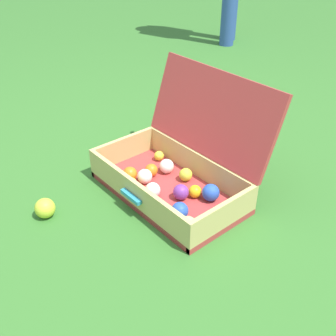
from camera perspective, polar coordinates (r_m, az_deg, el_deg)
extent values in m
plane|color=#336B28|center=(1.62, -1.82, -4.60)|extent=(16.00, 16.00, 0.00)
cube|color=#B23838|center=(1.65, 0.00, -3.33)|extent=(0.63, 0.34, 0.03)
cube|color=tan|center=(1.82, -6.24, 2.43)|extent=(0.02, 0.34, 0.13)
cube|color=tan|center=(1.44, 7.96, -7.05)|extent=(0.02, 0.34, 0.13)
cube|color=tan|center=(1.53, -4.66, -4.00)|extent=(0.60, 0.02, 0.13)
cube|color=tan|center=(1.71, 4.18, 0.25)|extent=(0.60, 0.02, 0.13)
cube|color=#B23838|center=(1.64, 6.13, 7.83)|extent=(0.63, 0.13, 0.33)
cube|color=teal|center=(1.52, -5.31, -4.09)|extent=(0.11, 0.02, 0.02)
sphere|color=orange|center=(1.68, -5.45, -0.84)|extent=(0.06, 0.06, 0.06)
sphere|color=#D1B784|center=(1.42, 2.85, -8.06)|extent=(0.06, 0.06, 0.06)
sphere|color=blue|center=(1.57, 6.11, -3.50)|extent=(0.07, 0.07, 0.07)
sphere|color=white|center=(1.72, -0.20, 0.27)|extent=(0.06, 0.06, 0.06)
sphere|color=orange|center=(1.70, -2.40, -0.31)|extent=(0.06, 0.06, 0.06)
sphere|color=yellow|center=(1.58, 3.88, -3.35)|extent=(0.05, 0.05, 0.05)
sphere|color=white|center=(1.66, -3.33, -1.20)|extent=(0.06, 0.06, 0.06)
sphere|color=#CCDB38|center=(1.63, -5.27, -2.19)|extent=(0.05, 0.05, 0.05)
sphere|color=purple|center=(1.57, 1.85, -3.45)|extent=(0.06, 0.06, 0.06)
sphere|color=white|center=(1.58, -2.20, -3.17)|extent=(0.06, 0.06, 0.06)
sphere|color=#CCDB38|center=(1.68, 2.43, -0.89)|extent=(0.06, 0.06, 0.06)
sphere|color=blue|center=(1.48, 1.68, -6.09)|extent=(0.07, 0.07, 0.07)
sphere|color=#CCDB38|center=(1.81, -1.29, 1.75)|extent=(0.04, 0.04, 0.04)
sphere|color=#CCDB38|center=(1.59, -17.14, -5.49)|extent=(0.08, 0.08, 0.08)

